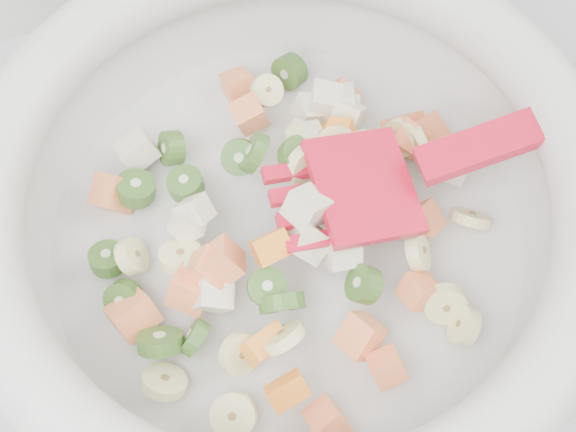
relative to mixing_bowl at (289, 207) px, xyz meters
name	(u,v)px	position (x,y,z in m)	size (l,w,h in m)	color
mixing_bowl	(289,207)	(0.00, 0.00, 0.00)	(0.50, 0.39, 0.12)	beige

